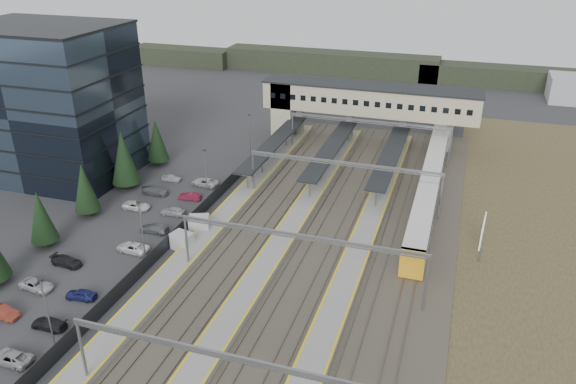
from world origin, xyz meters
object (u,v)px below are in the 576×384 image
(office_building, at_px, (49,102))
(relay_cabin_near, at_px, (182,241))
(relay_cabin_far, at_px, (199,225))
(footbridge, at_px, (354,101))
(train, at_px, (433,169))
(billboard, at_px, (482,232))

(office_building, relative_size, relay_cabin_near, 8.07)
(relay_cabin_near, relative_size, relay_cabin_far, 0.92)
(office_building, distance_m, footbridge, 53.18)
(relay_cabin_near, distance_m, train, 42.85)
(relay_cabin_far, height_order, train, train)
(relay_cabin_far, bearing_deg, office_building, 159.49)
(office_building, distance_m, train, 62.81)
(relay_cabin_near, xyz_separation_m, train, (28.83, 31.69, 0.98))
(relay_cabin_near, bearing_deg, footbridge, 74.80)
(office_building, height_order, footbridge, office_building)
(train, bearing_deg, relay_cabin_near, -132.29)
(footbridge, xyz_separation_m, billboard, (23.93, -35.59, -4.86))
(footbridge, distance_m, billboard, 43.16)
(relay_cabin_far, distance_m, footbridge, 44.03)
(footbridge, height_order, billboard, footbridge)
(train, bearing_deg, office_building, -165.45)
(relay_cabin_far, bearing_deg, billboard, 9.68)
(billboard, bearing_deg, footbridge, 123.92)
(relay_cabin_near, distance_m, footbridge, 48.28)
(billboard, bearing_deg, relay_cabin_far, -170.32)
(relay_cabin_far, bearing_deg, relay_cabin_near, -93.56)
(relay_cabin_far, relative_size, billboard, 0.59)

